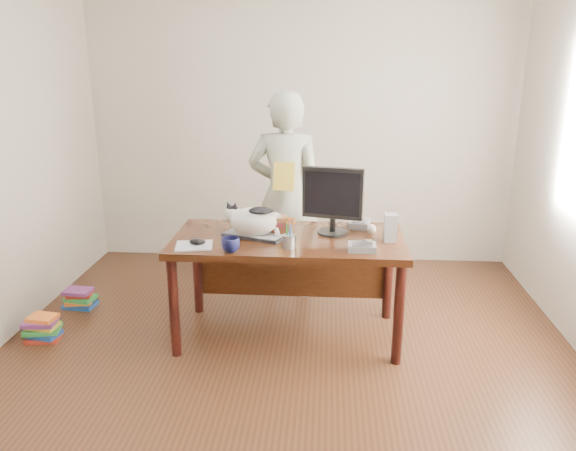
% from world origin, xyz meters
% --- Properties ---
extents(room, '(4.50, 4.50, 4.50)m').
position_xyz_m(room, '(0.00, 0.00, 1.35)').
color(room, black).
rests_on(room, ground).
extents(desk, '(1.60, 0.80, 0.75)m').
position_xyz_m(desk, '(0.00, 0.68, 0.60)').
color(desk, black).
rests_on(desk, ground).
extents(keyboard, '(0.46, 0.30, 0.03)m').
position_xyz_m(keyboard, '(-0.24, 0.58, 0.76)').
color(keyboard, black).
rests_on(keyboard, desk).
extents(cat, '(0.42, 0.30, 0.24)m').
position_xyz_m(cat, '(-0.25, 0.59, 0.87)').
color(cat, white).
rests_on(cat, keyboard).
extents(monitor, '(0.42, 0.25, 0.48)m').
position_xyz_m(monitor, '(0.30, 0.69, 1.02)').
color(monitor, black).
rests_on(monitor, desk).
extents(pen_cup, '(0.10, 0.10, 0.21)m').
position_xyz_m(pen_cup, '(0.02, 0.37, 0.81)').
color(pen_cup, '#939298').
rests_on(pen_cup, desk).
extents(mousepad, '(0.27, 0.25, 0.01)m').
position_xyz_m(mousepad, '(-0.61, 0.37, 0.75)').
color(mousepad, '#B4B8C1').
rests_on(mousepad, desk).
extents(mouse, '(0.12, 0.09, 0.04)m').
position_xyz_m(mouse, '(-0.59, 0.39, 0.77)').
color(mouse, black).
rests_on(mouse, mousepad).
extents(coffee_mug, '(0.16, 0.16, 0.09)m').
position_xyz_m(coffee_mug, '(-0.35, 0.27, 0.80)').
color(coffee_mug, black).
rests_on(coffee_mug, desk).
extents(phone, '(0.18, 0.15, 0.08)m').
position_xyz_m(phone, '(0.50, 0.36, 0.78)').
color(phone, slate).
rests_on(phone, desk).
extents(speaker, '(0.08, 0.09, 0.19)m').
position_xyz_m(speaker, '(0.69, 0.58, 0.84)').
color(speaker, gray).
rests_on(speaker, desk).
extents(baseball, '(0.07, 0.07, 0.07)m').
position_xyz_m(baseball, '(0.58, 0.73, 0.78)').
color(baseball, beige).
rests_on(baseball, desk).
extents(book_stack, '(0.25, 0.21, 0.08)m').
position_xyz_m(book_stack, '(-0.14, 0.88, 0.78)').
color(book_stack, '#4B1416').
rests_on(book_stack, desk).
extents(calculator, '(0.17, 0.21, 0.06)m').
position_xyz_m(calculator, '(0.50, 0.87, 0.78)').
color(calculator, slate).
rests_on(calculator, desk).
extents(person, '(0.66, 0.47, 1.71)m').
position_xyz_m(person, '(-0.08, 1.37, 0.85)').
color(person, beige).
rests_on(person, ground).
extents(held_book, '(0.17, 0.11, 0.22)m').
position_xyz_m(held_book, '(-0.08, 1.20, 1.05)').
color(held_book, gold).
rests_on(held_book, person).
extents(book_pile_a, '(0.27, 0.22, 0.18)m').
position_xyz_m(book_pile_a, '(-1.75, 0.40, 0.09)').
color(book_pile_a, maroon).
rests_on(book_pile_a, ground).
extents(book_pile_b, '(0.26, 0.20, 0.15)m').
position_xyz_m(book_pile_b, '(-1.72, 0.95, 0.07)').
color(book_pile_b, navy).
rests_on(book_pile_b, ground).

